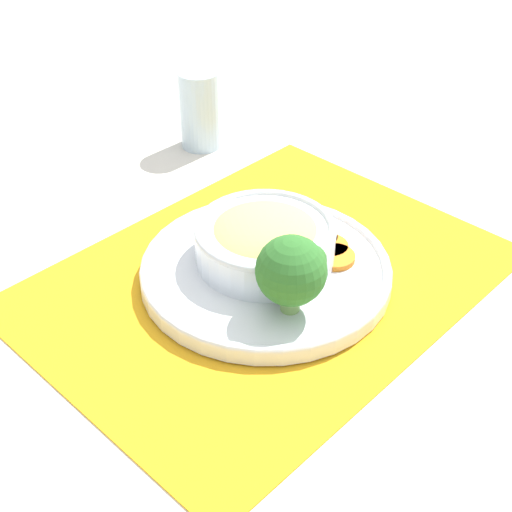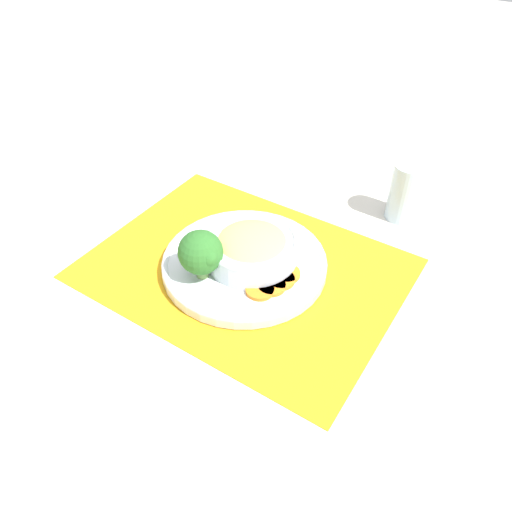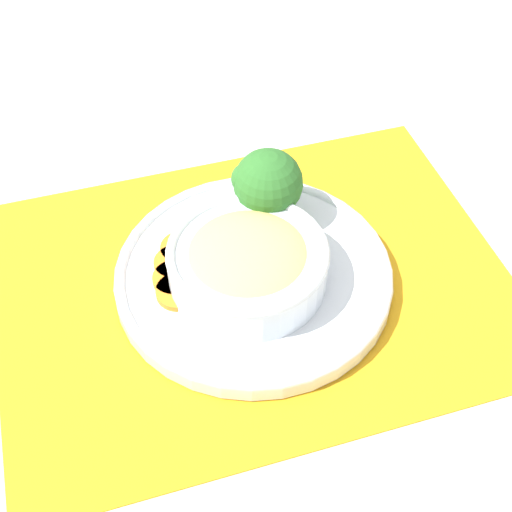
{
  "view_description": "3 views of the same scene",
  "coord_description": "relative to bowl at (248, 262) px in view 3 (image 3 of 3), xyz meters",
  "views": [
    {
      "loc": [
        0.5,
        0.39,
        0.5
      ],
      "look_at": [
        0.02,
        -0.0,
        0.04
      ],
      "focal_mm": 50.0,
      "sensor_mm": 36.0,
      "label": 1
    },
    {
      "loc": [
        -0.31,
        0.55,
        0.58
      ],
      "look_at": [
        -0.02,
        -0.01,
        0.03
      ],
      "focal_mm": 35.0,
      "sensor_mm": 36.0,
      "label": 2
    },
    {
      "loc": [
        -0.17,
        -0.44,
        0.56
      ],
      "look_at": [
        0.0,
        0.0,
        0.04
      ],
      "focal_mm": 50.0,
      "sensor_mm": 36.0,
      "label": 3
    }
  ],
  "objects": [
    {
      "name": "carrot_slice_middle",
      "position": [
        -0.06,
        0.05,
        -0.02
      ],
      "size": [
        0.05,
        0.05,
        0.01
      ],
      "color": "orange",
      "rests_on": "plate"
    },
    {
      "name": "carrot_slice_extra",
      "position": [
        -0.07,
        0.01,
        -0.02
      ],
      "size": [
        0.05,
        0.05,
        0.01
      ],
      "color": "orange",
      "rests_on": "plate"
    },
    {
      "name": "placemat",
      "position": [
        0.01,
        0.01,
        -0.05
      ],
      "size": [
        0.55,
        0.43,
        0.0
      ],
      "color": "orange",
      "rests_on": "ground_plane"
    },
    {
      "name": "carrot_slice_far",
      "position": [
        -0.07,
        0.03,
        -0.02
      ],
      "size": [
        0.05,
        0.05,
        0.01
      ],
      "color": "orange",
      "rests_on": "plate"
    },
    {
      "name": "plate",
      "position": [
        0.01,
        0.01,
        -0.03
      ],
      "size": [
        0.28,
        0.28,
        0.02
      ],
      "color": "silver",
      "rests_on": "placemat"
    },
    {
      "name": "bowl",
      "position": [
        0.0,
        0.0,
        0.0
      ],
      "size": [
        0.16,
        0.16,
        0.05
      ],
      "color": "silver",
      "rests_on": "plate"
    },
    {
      "name": "ground_plane",
      "position": [
        0.01,
        0.01,
        -0.05
      ],
      "size": [
        4.0,
        4.0,
        0.0
      ],
      "primitive_type": "plane",
      "color": "beige"
    },
    {
      "name": "carrot_slice_near",
      "position": [
        -0.05,
        0.06,
        -0.02
      ],
      "size": [
        0.05,
        0.05,
        0.01
      ],
      "color": "orange",
      "rests_on": "plate"
    },
    {
      "name": "broccoli_floret",
      "position": [
        0.05,
        0.07,
        0.02
      ],
      "size": [
        0.07,
        0.07,
        0.09
      ],
      "color": "#759E51",
      "rests_on": "plate"
    }
  ]
}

